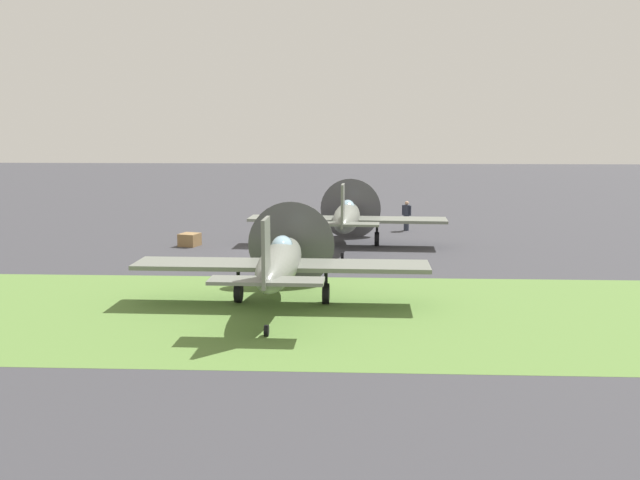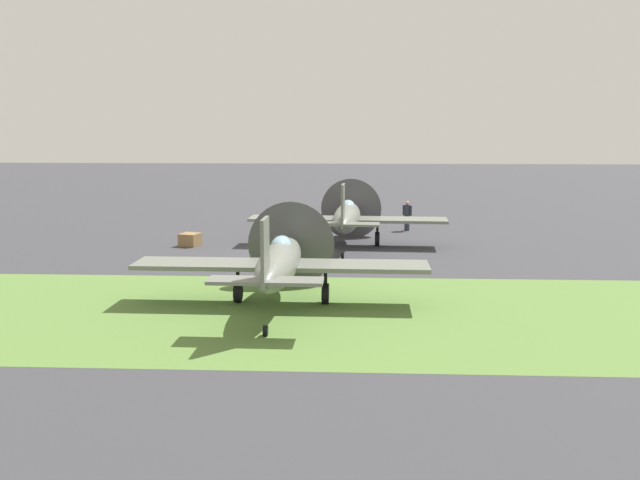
{
  "view_description": "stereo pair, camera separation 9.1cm",
  "coord_description": "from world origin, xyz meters",
  "px_view_note": "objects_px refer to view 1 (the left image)",
  "views": [
    {
      "loc": [
        3.16,
        -33.62,
        6.05
      ],
      "look_at": [
        1.81,
        -4.77,
        1.32
      ],
      "focal_mm": 39.29,
      "sensor_mm": 36.0,
      "label": 1
    },
    {
      "loc": [
        3.25,
        -33.61,
        6.05
      ],
      "look_at": [
        1.81,
        -4.77,
        1.32
      ],
      "focal_mm": 39.29,
      "sensor_mm": 36.0,
      "label": 2
    }
  ],
  "objects_px": {
    "airplane_wingman": "(280,262)",
    "supply_crate": "(190,240)",
    "airplane_lead": "(347,217)",
    "ground_crew_chief": "(407,215)"
  },
  "relations": [
    {
      "from": "airplane_wingman",
      "to": "supply_crate",
      "type": "height_order",
      "value": "airplane_wingman"
    },
    {
      "from": "supply_crate",
      "to": "airplane_wingman",
      "type": "bearing_deg",
      "value": -63.42
    },
    {
      "from": "airplane_lead",
      "to": "airplane_wingman",
      "type": "distance_m",
      "value": 12.12
    },
    {
      "from": "ground_crew_chief",
      "to": "airplane_wingman",
      "type": "bearing_deg",
      "value": -68.34
    },
    {
      "from": "airplane_lead",
      "to": "ground_crew_chief",
      "type": "relative_size",
      "value": 5.83
    },
    {
      "from": "airplane_lead",
      "to": "supply_crate",
      "type": "distance_m",
      "value": 8.09
    },
    {
      "from": "airplane_wingman",
      "to": "ground_crew_chief",
      "type": "distance_m",
      "value": 18.44
    },
    {
      "from": "airplane_lead",
      "to": "ground_crew_chief",
      "type": "height_order",
      "value": "airplane_lead"
    },
    {
      "from": "airplane_wingman",
      "to": "ground_crew_chief",
      "type": "height_order",
      "value": "airplane_wingman"
    },
    {
      "from": "airplane_lead",
      "to": "supply_crate",
      "type": "relative_size",
      "value": 11.21
    }
  ]
}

